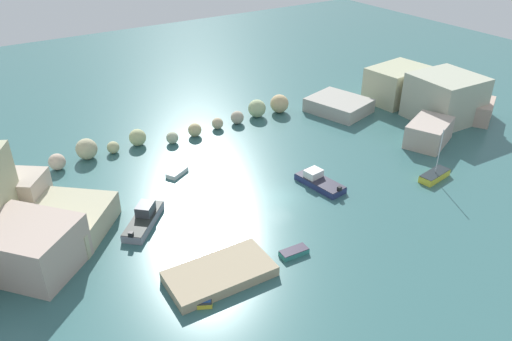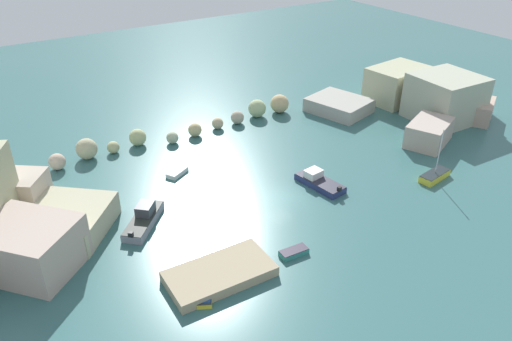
{
  "view_description": "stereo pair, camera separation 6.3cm",
  "coord_description": "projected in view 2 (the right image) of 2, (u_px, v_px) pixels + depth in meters",
  "views": [
    {
      "loc": [
        -26.93,
        -37.07,
        29.37
      ],
      "look_at": [
        0.0,
        4.82,
        1.0
      ],
      "focal_mm": 35.04,
      "sensor_mm": 36.0,
      "label": 1
    },
    {
      "loc": [
        -26.88,
        -37.1,
        29.37
      ],
      "look_at": [
        0.0,
        4.82,
        1.0
      ],
      "focal_mm": 35.04,
      "sensor_mm": 36.0,
      "label": 2
    }
  ],
  "objects": [
    {
      "name": "cove_water",
      "position": [
        280.0,
        197.0,
        54.29
      ],
      "size": [
        160.0,
        160.0,
        0.0
      ],
      "primitive_type": "plane",
      "color": "#376666",
      "rests_on": "ground"
    },
    {
      "name": "cliff_headland_right",
      "position": [
        425.0,
        97.0,
        73.18
      ],
      "size": [
        22.99,
        22.67,
        6.47
      ],
      "color": "#B5A498",
      "rests_on": "ground"
    },
    {
      "name": "rock_breakwater",
      "position": [
        192.0,
        126.0,
        67.65
      ],
      "size": [
        34.52,
        3.92,
        2.73
      ],
      "color": "#BFA891",
      "rests_on": "ground"
    },
    {
      "name": "stone_dock",
      "position": [
        220.0,
        274.0,
        42.83
      ],
      "size": [
        9.27,
        5.03,
        0.94
      ],
      "primitive_type": "cube",
      "rotation": [
        0.0,
        0.0,
        -0.03
      ],
      "color": "tan",
      "rests_on": "ground"
    },
    {
      "name": "moored_boat_0",
      "position": [
        435.0,
        175.0,
        57.43
      ],
      "size": [
        4.39,
        2.21,
        6.26
      ],
      "rotation": [
        0.0,
        0.0,
        3.29
      ],
      "color": "yellow",
      "rests_on": "cove_water"
    },
    {
      "name": "moored_boat_1",
      "position": [
        144.0,
        218.0,
        49.7
      ],
      "size": [
        5.91,
        6.18,
        1.89
      ],
      "rotation": [
        0.0,
        0.0,
        0.83
      ],
      "color": "gray",
      "rests_on": "cove_water"
    },
    {
      "name": "moored_boat_2",
      "position": [
        294.0,
        252.0,
        45.65
      ],
      "size": [
        2.74,
        1.31,
        0.55
      ],
      "rotation": [
        0.0,
        0.0,
        3.08
      ],
      "color": "teal",
      "rests_on": "cove_water"
    },
    {
      "name": "moored_boat_3",
      "position": [
        319.0,
        181.0,
        56.14
      ],
      "size": [
        3.07,
        6.2,
        1.59
      ],
      "rotation": [
        0.0,
        0.0,
        1.71
      ],
      "color": "navy",
      "rests_on": "cove_water"
    },
    {
      "name": "moored_boat_4",
      "position": [
        177.0,
        172.0,
        58.47
      ],
      "size": [
        3.05,
        2.49,
        0.52
      ],
      "rotation": [
        0.0,
        0.0,
        3.64
      ],
      "color": "white",
      "rests_on": "cove_water"
    },
    {
      "name": "moored_boat_5",
      "position": [
        204.0,
        293.0,
        41.05
      ],
      "size": [
        2.49,
        3.31,
        0.5
      ],
      "rotation": [
        0.0,
        0.0,
        1.1
      ],
      "color": "yellow",
      "rests_on": "cove_water"
    }
  ]
}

